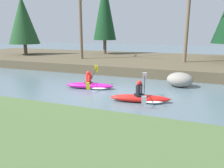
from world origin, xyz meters
The scene contains 9 objects.
ground_plane centered at (0.00, 0.00, 0.00)m, with size 90.00×90.00×0.00m, color slate.
riverbank_far centered at (0.00, 10.46, 0.35)m, with size 44.00×11.96×0.70m.
conifer_tree_far_left centered at (-13.16, 9.12, 4.31)m, with size 3.20×3.20×6.09m.
conifer_tree_left centered at (-5.40, 13.00, 5.48)m, with size 2.52×2.52×8.07m.
bare_tree_upstream centered at (-5.61, 8.07, 3.92)m, with size 3.77×3.72×6.86m.
bare_tree_mid_upstream centered at (3.43, 8.97, 3.77)m, with size 3.60×3.55×6.53m.
kayaker_lead centered at (2.15, -0.56, 0.20)m, with size 2.79×2.05×1.20m.
kayaker_middle centered at (-1.09, 0.78, 0.20)m, with size 2.79×2.06×1.20m.
boulder_midstream centered at (3.50, 3.03, 0.42)m, with size 1.48×1.16×0.84m.
Camera 1 is at (4.25, -9.91, 3.11)m, focal length 35.00 mm.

